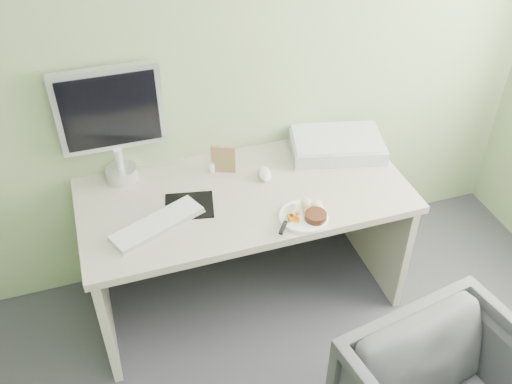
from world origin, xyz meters
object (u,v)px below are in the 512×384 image
object	(u,v)px
plate	(303,216)
scanner	(336,145)
desk	(245,220)
monitor	(112,119)

from	to	relation	value
plate	scanner	size ratio (longest dim) A/B	0.48
plate	scanner	bearing A→B (deg)	50.77
desk	monitor	bearing A→B (deg)	150.10
scanner	monitor	distance (m)	1.17
plate	monitor	bearing A→B (deg)	142.56
desk	scanner	distance (m)	0.64
desk	monitor	size ratio (longest dim) A/B	2.69
scanner	monitor	bearing A→B (deg)	-172.53
desk	scanner	size ratio (longest dim) A/B	3.32
desk	plate	world-z (taller)	plate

